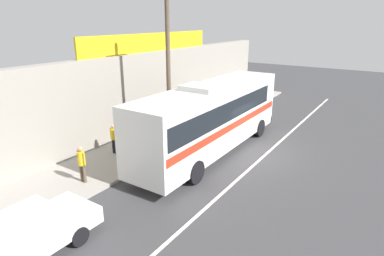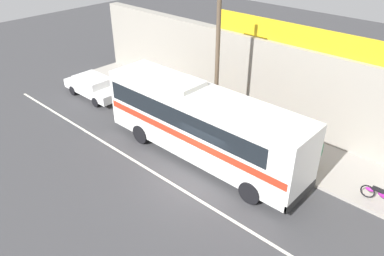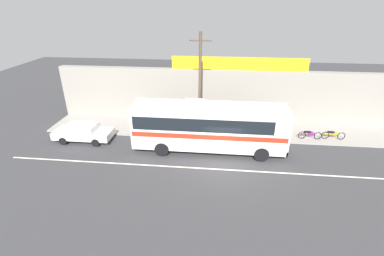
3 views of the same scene
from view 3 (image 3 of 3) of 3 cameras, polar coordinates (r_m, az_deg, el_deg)
The scene contains 13 objects.
ground_plane at distance 19.35m, azimuth 6.36°, elevation -7.25°, with size 70.00×70.00×0.00m, color #3A3A3D.
sidewalk_slab at distance 23.88m, azimuth 6.41°, elevation -0.41°, with size 30.00×3.60×0.14m, color gray.
storefront_facade at distance 25.00m, azimuth 6.68°, elevation 6.54°, with size 30.00×0.70×4.80m, color gray.
storefront_billboard at distance 24.27m, azimuth 9.72°, elevation 13.02°, with size 11.52×0.12×1.10m, color gold.
road_center_stripe at distance 18.68m, azimuth 6.35°, elevation -8.55°, with size 30.00×0.14×0.01m, color silver.
intercity_bus at distance 19.91m, azimuth 3.33°, elevation 0.62°, with size 11.04×2.59×3.78m.
parked_car at distance 23.51m, azimuth -21.66°, elevation -0.78°, with size 4.54×1.90×1.37m.
utility_pole at distance 21.10m, azimuth 1.65°, elevation 8.70°, with size 1.60×0.22×8.13m.
motorcycle_green at distance 23.84m, azimuth 23.24°, elevation -1.17°, with size 1.85×0.56×0.94m.
motorcycle_orange at distance 24.59m, azimuth 27.23°, elevation -1.17°, with size 1.85×0.56×0.94m.
pedestrian_far_right at distance 23.34m, azimuth 15.67°, elevation 0.78°, with size 0.30×0.48×1.58m.
pedestrian_by_curb at distance 24.17m, azimuth -3.55°, elevation 2.57°, with size 0.30×0.48×1.58m.
pedestrian_near_shop at distance 23.76m, azimuth -10.95°, elevation 1.79°, with size 0.30×0.48×1.61m.
Camera 3 is at (-0.43, -16.35, 10.34)m, focal length 25.71 mm.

